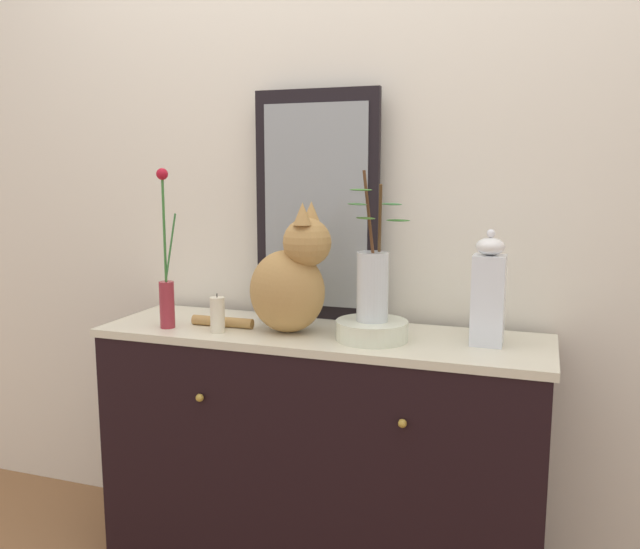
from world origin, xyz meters
The scene contains 9 objects.
wall_back centered at (0.00, 0.28, 1.30)m, with size 4.40×0.08×2.60m, color silver.
sideboard centered at (0.00, 0.00, 0.40)m, with size 1.39×0.43×0.81m.
mirror_leaning centered at (-0.08, 0.18, 1.18)m, with size 0.42×0.03×0.75m.
cat_sitting centered at (-0.08, -0.03, 0.97)m, with size 0.46×0.19×0.40m.
vase_slim_green centered at (-0.48, -0.10, 0.94)m, with size 0.07×0.05×0.50m.
bowl_porcelain centered at (0.18, -0.04, 0.83)m, with size 0.21×0.21×0.06m, color silver.
vase_glass_clear centered at (0.18, -0.04, 0.98)m, with size 0.18×0.14×0.44m.
jar_lidded_porcelain centered at (0.50, 0.02, 0.96)m, with size 0.09×0.09×0.33m.
candle_pillar centered at (-0.30, -0.11, 0.86)m, with size 0.04×0.04×0.12m.
Camera 1 is at (0.64, -1.86, 1.30)m, focal length 36.60 mm.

